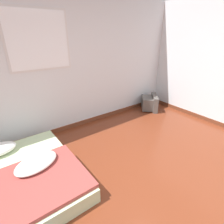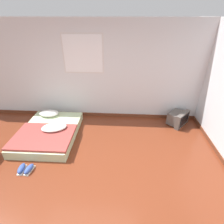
{
  "view_description": "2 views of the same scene",
  "coord_description": "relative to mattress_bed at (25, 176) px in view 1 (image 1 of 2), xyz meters",
  "views": [
    {
      "loc": [
        -1.14,
        -0.66,
        1.89
      ],
      "look_at": [
        0.6,
        1.7,
        0.56
      ],
      "focal_mm": 28.0,
      "sensor_mm": 36.0,
      "label": 1
    },
    {
      "loc": [
        0.75,
        -1.9,
        2.64
      ],
      "look_at": [
        0.51,
        1.71,
        0.61
      ],
      "focal_mm": 28.0,
      "sensor_mm": 36.0,
      "label": 2
    }
  ],
  "objects": [
    {
      "name": "wall_back",
      "position": [
        1.02,
        1.11,
        1.16
      ],
      "size": [
        8.06,
        0.08,
        2.6
      ],
      "color": "silver",
      "rests_on": "ground_plane"
    },
    {
      "name": "crt_tv",
      "position": [
        3.29,
        0.77,
        0.05
      ],
      "size": [
        0.64,
        0.65,
        0.39
      ],
      "color": "#56514C",
      "rests_on": "ground_plane"
    },
    {
      "name": "mattress_bed",
      "position": [
        0.0,
        0.0,
        0.0
      ],
      "size": [
        1.33,
        1.74,
        0.35
      ],
      "color": "beige",
      "rests_on": "ground_plane"
    }
  ]
}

